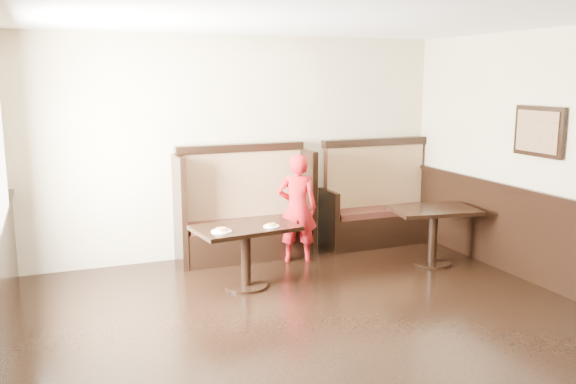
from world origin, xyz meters
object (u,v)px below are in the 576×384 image
table_main (246,240)px  child (297,208)px  booth_main (245,217)px  table_neighbor (433,222)px  booth_neighbor (378,208)px

table_main → child: child is taller
booth_main → table_main: booth_main is taller
booth_main → table_neighbor: size_ratio=1.58×
booth_neighbor → table_neighbor: bearing=-84.3°
table_neighbor → child: 1.69m
booth_neighbor → booth_main: bearing=179.9°
table_neighbor → child: size_ratio=0.81×
booth_neighbor → table_main: (-2.30, -1.12, 0.05)m
table_neighbor → child: (-1.51, 0.73, 0.15)m
booth_main → table_neighbor: (2.06, -1.15, 0.00)m
table_main → child: (0.90, 0.70, 0.15)m
booth_main → booth_neighbor: size_ratio=1.06×
booth_neighbor → table_neighbor: size_ratio=1.49×
booth_neighbor → table_main: 2.55m
child → booth_neighbor: bearing=-143.1°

